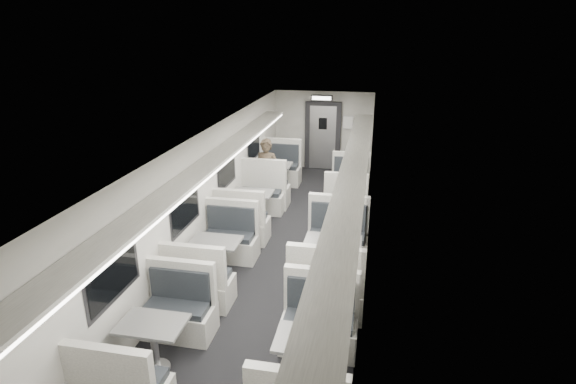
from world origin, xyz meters
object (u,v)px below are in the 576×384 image
at_px(booth_left_c, 216,259).
at_px(booth_left_d, 155,346).
at_px(booth_right_b, 343,216).
at_px(passenger, 267,174).
at_px(vestibule_door, 323,136).
at_px(booth_right_c, 332,262).
at_px(booth_right_d, 311,364).
at_px(exit_sign, 322,98).
at_px(booth_left_a, 273,179).
at_px(booth_right_a, 348,189).
at_px(booth_left_b, 252,208).

relative_size(booth_left_c, booth_left_d, 1.04).
xyz_separation_m(booth_right_b, passenger, (-1.94, 1.03, 0.51)).
bearing_deg(vestibule_door, passenger, -105.21).
relative_size(booth_right_c, passenger, 1.36).
relative_size(booth_right_d, vestibule_door, 1.00).
xyz_separation_m(booth_left_c, exit_sign, (1.00, 6.43, 1.90)).
height_order(booth_right_b, booth_right_d, booth_right_d).
xyz_separation_m(booth_left_a, booth_right_a, (2.00, -0.30, -0.06)).
xyz_separation_m(booth_right_a, vestibule_door, (-1.00, 2.80, 0.68)).
height_order(booth_left_d, vestibule_door, vestibule_door).
relative_size(booth_left_d, booth_right_d, 0.96).
relative_size(booth_left_c, booth_right_c, 0.91).
xyz_separation_m(booth_left_c, booth_left_d, (0.00, -2.30, -0.01)).
height_order(passenger, vestibule_door, vestibule_door).
relative_size(booth_left_a, passenger, 1.38).
distance_m(booth_left_d, exit_sign, 8.99).
distance_m(booth_right_b, vestibule_door, 4.63).
bearing_deg(booth_left_c, booth_right_c, 6.13).
bearing_deg(booth_right_a, booth_right_b, -90.00).
relative_size(vestibule_door, exit_sign, 3.39).
bearing_deg(passenger, booth_left_a, 101.81).
bearing_deg(booth_left_b, booth_right_c, -47.20).
bearing_deg(booth_right_d, booth_left_a, 106.70).
distance_m(booth_right_b, exit_sign, 4.54).
bearing_deg(booth_left_d, booth_left_a, 90.00).
bearing_deg(booth_left_a, booth_right_a, -8.60).
xyz_separation_m(booth_left_a, exit_sign, (1.00, 2.01, 1.86)).
relative_size(booth_left_c, exit_sign, 3.40).
bearing_deg(passenger, exit_sign, 80.33).
bearing_deg(booth_left_b, vestibule_door, 77.58).
relative_size(booth_left_a, booth_right_a, 1.16).
bearing_deg(booth_left_d, booth_right_c, 51.47).
distance_m(booth_left_d, booth_right_c, 3.21).
bearing_deg(booth_right_b, booth_right_a, 90.00).
xyz_separation_m(booth_right_c, passenger, (-1.94, 3.26, 0.44)).
distance_m(booth_left_d, vestibule_door, 9.29).
bearing_deg(booth_right_b, booth_right_c, -90.00).
height_order(booth_right_d, vestibule_door, vestibule_door).
bearing_deg(vestibule_door, booth_right_d, -83.77).
bearing_deg(booth_right_d, vestibule_door, 96.23).
xyz_separation_m(booth_left_c, booth_right_c, (2.00, 0.21, 0.04)).
height_order(booth_left_d, booth_right_b, booth_left_d).
xyz_separation_m(booth_left_a, booth_left_c, (0.00, -4.42, -0.04)).
relative_size(booth_right_a, passenger, 1.18).
height_order(booth_left_b, booth_right_b, booth_left_b).
height_order(booth_right_b, passenger, passenger).
distance_m(booth_left_b, booth_left_c, 2.37).
height_order(booth_left_c, booth_right_b, booth_left_c).
bearing_deg(booth_left_a, booth_right_c, -64.54).
height_order(booth_right_c, booth_right_d, booth_right_c).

